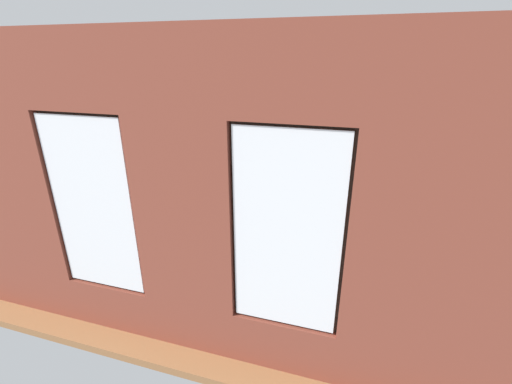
% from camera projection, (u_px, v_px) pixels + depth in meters
% --- Properties ---
extents(ground_plane, '(6.97, 6.21, 0.10)m').
position_uv_depth(ground_plane, '(261.00, 235.00, 6.35)').
color(ground_plane, '#99663D').
extents(brick_wall_with_windows, '(6.37, 0.30, 3.30)m').
position_uv_depth(brick_wall_with_windows, '(183.00, 213.00, 3.30)').
color(brick_wall_with_windows, brown).
rests_on(brick_wall_with_windows, ground_plane).
extents(white_wall_right, '(0.10, 5.21, 3.30)m').
position_uv_depth(white_wall_right, '(97.00, 137.00, 6.39)').
color(white_wall_right, white).
rests_on(white_wall_right, ground_plane).
extents(couch_by_window, '(1.70, 0.87, 0.80)m').
position_uv_depth(couch_by_window, '(182.00, 279.00, 4.49)').
color(couch_by_window, black).
rests_on(couch_by_window, ground_plane).
extents(couch_left, '(0.87, 2.00, 0.80)m').
position_uv_depth(couch_left, '(411.00, 252.00, 5.11)').
color(couch_left, black).
rests_on(couch_left, ground_plane).
extents(coffee_table, '(1.52, 0.71, 0.44)m').
position_uv_depth(coffee_table, '(266.00, 216.00, 6.11)').
color(coffee_table, olive).
rests_on(coffee_table, ground_plane).
extents(cup_ceramic, '(0.09, 0.09, 0.10)m').
position_uv_depth(cup_ceramic, '(257.00, 207.00, 6.20)').
color(cup_ceramic, '#33567F').
rests_on(cup_ceramic, coffee_table).
extents(candle_jar, '(0.08, 0.08, 0.10)m').
position_uv_depth(candle_jar, '(290.00, 211.00, 6.07)').
color(candle_jar, '#B7333D').
rests_on(candle_jar, coffee_table).
extents(table_plant_small, '(0.12, 0.12, 0.18)m').
position_uv_depth(table_plant_small, '(266.00, 208.00, 6.05)').
color(table_plant_small, gray).
rests_on(table_plant_small, coffee_table).
extents(remote_black, '(0.15, 0.16, 0.02)m').
position_uv_depth(remote_black, '(240.00, 212.00, 6.12)').
color(remote_black, black).
rests_on(remote_black, coffee_table).
extents(media_console, '(1.02, 0.42, 0.52)m').
position_uv_depth(media_console, '(144.00, 193.00, 7.50)').
color(media_console, black).
rests_on(media_console, ground_plane).
extents(tv_flatscreen, '(1.17, 0.20, 0.82)m').
position_uv_depth(tv_flatscreen, '(140.00, 163.00, 7.25)').
color(tv_flatscreen, black).
rests_on(tv_flatscreen, media_console).
extents(potted_plant_near_tv, '(1.09, 1.00, 1.40)m').
position_uv_depth(potted_plant_near_tv, '(136.00, 186.00, 6.30)').
color(potted_plant_near_tv, '#9E5638').
rests_on(potted_plant_near_tv, ground_plane).
extents(potted_plant_corner_far_left, '(0.78, 0.75, 1.28)m').
position_uv_depth(potted_plant_corner_far_left, '(451.00, 313.00, 3.45)').
color(potted_plant_corner_far_left, gray).
rests_on(potted_plant_corner_far_left, ground_plane).
extents(potted_plant_foreground_right, '(0.97, 0.91, 1.22)m').
position_uv_depth(potted_plant_foreground_right, '(187.00, 164.00, 8.65)').
color(potted_plant_foreground_right, '#9E5638').
rests_on(potted_plant_foreground_right, ground_plane).
extents(potted_plant_mid_room_small, '(0.34, 0.34, 0.67)m').
position_uv_depth(potted_plant_mid_room_small, '(311.00, 202.00, 6.56)').
color(potted_plant_mid_room_small, '#9E5638').
rests_on(potted_plant_mid_room_small, ground_plane).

